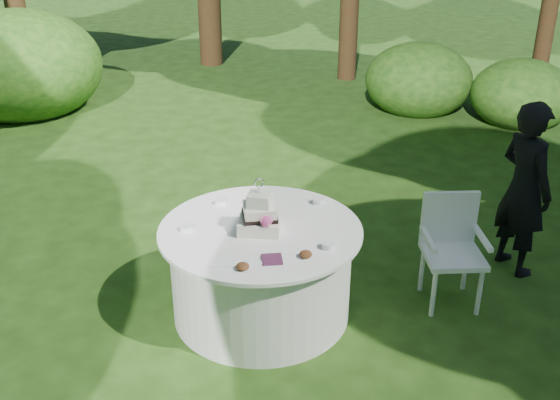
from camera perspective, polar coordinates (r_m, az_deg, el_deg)
The scene contains 9 objects.
ground at distance 5.39m, azimuth -1.61°, elevation -9.70°, with size 80.00×80.00×0.00m, color #1E380F.
napkins at distance 4.56m, azimuth -0.70°, elevation -5.19°, with size 0.14×0.14×0.02m, color #4D213C.
feather_plume at distance 4.53m, azimuth -3.55°, elevation -5.54°, with size 0.48×0.07×0.01m, color white.
guest at distance 5.98m, azimuth 20.50°, elevation 0.93°, with size 0.57×0.37×1.56m, color black.
table at distance 5.17m, azimuth -1.66°, elevation -6.19°, with size 1.56×1.56×0.77m.
cake at distance 4.91m, azimuth -1.76°, elevation -1.42°, with size 0.36×0.36×0.42m.
chair at distance 5.48m, azimuth 14.68°, elevation -3.54°, with size 0.49×0.48×0.91m.
votives at distance 5.09m, azimuth -1.50°, elevation -1.57°, with size 1.16×0.90×0.04m.
petal_cups at distance 4.52m, azimuth -0.46°, elevation -5.26°, with size 0.54×0.21×0.05m.
Camera 1 is at (-0.31, -4.38, 3.12)m, focal length 42.00 mm.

